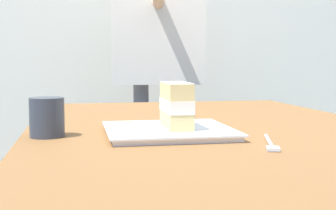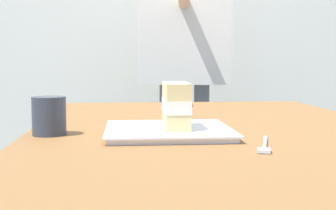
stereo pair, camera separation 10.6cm
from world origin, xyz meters
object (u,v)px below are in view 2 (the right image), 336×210
coffee_cup (49,115)px  diner_person (185,30)px  cake_slice (176,105)px  patio_table (220,168)px  dessert_fork (265,145)px  dessert_plate (168,131)px

coffee_cup → diner_person: (-1.25, 0.46, 0.27)m
diner_person → cake_slice: bearing=-7.8°
patio_table → cake_slice: cake_slice is taller
dessert_fork → diner_person: diner_person is taller
patio_table → diner_person: size_ratio=0.93×
patio_table → dessert_plate: 0.19m
patio_table → diner_person: (-1.19, 0.06, 0.42)m
dessert_plate → coffee_cup: bearing=-93.6°
cake_slice → coffee_cup: bearing=-95.1°
dessert_plate → coffee_cup: coffee_cup is taller
cake_slice → dessert_fork: 0.23m
dessert_plate → diner_person: size_ratio=0.17×
dessert_plate → dessert_fork: (0.17, 0.17, -0.00)m
patio_table → dessert_plate: dessert_plate is taller
patio_table → dessert_fork: (0.25, 0.04, 0.10)m
dessert_fork → coffee_cup: 0.48m
dessert_plate → diner_person: 1.32m
dessert_plate → dessert_fork: size_ratio=1.68×
patio_table → coffee_cup: bearing=-80.7°
patio_table → cake_slice: size_ratio=11.54×
cake_slice → diner_person: bearing=172.2°
dessert_plate → dessert_fork: 0.24m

